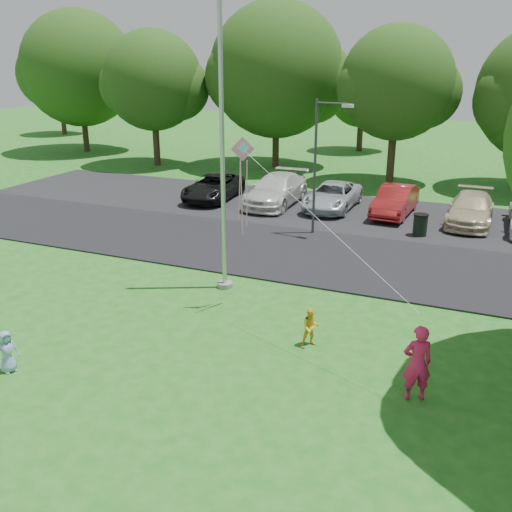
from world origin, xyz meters
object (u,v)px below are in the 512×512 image
at_px(street_lamp, 320,156).
at_px(child_yellow, 311,327).
at_px(flagpole, 222,158).
at_px(trash_can, 420,225).
at_px(kite, 245,166).
at_px(child_blue, 7,352).
at_px(woman, 417,363).

distance_m(street_lamp, child_yellow, 10.03).
bearing_deg(flagpole, trash_can, 58.01).
distance_m(flagpole, kite, 1.75).
relative_size(flagpole, trash_can, 10.42).
height_order(street_lamp, child_blue, street_lamp).
distance_m(woman, child_blue, 9.34).
bearing_deg(child_yellow, street_lamp, 75.99).
xyz_separation_m(flagpole, woman, (6.55, -4.08, -3.29)).
height_order(trash_can, child_yellow, child_yellow).
relative_size(trash_can, child_blue, 0.92).
height_order(child_blue, kite, kite).
relative_size(child_yellow, child_blue, 0.98).
bearing_deg(child_blue, woman, -54.61).
bearing_deg(flagpole, street_lamp, 80.97).
height_order(flagpole, child_blue, flagpole).
bearing_deg(kite, child_blue, -153.71).
distance_m(child_yellow, child_blue, 7.35).
xyz_separation_m(flagpole, child_yellow, (3.74, -2.64, -3.66)).
xyz_separation_m(woman, child_blue, (-8.97, -2.57, -0.36)).
bearing_deg(woman, street_lamp, -88.66).
xyz_separation_m(street_lamp, woman, (5.50, -10.69, -2.41)).
distance_m(flagpole, street_lamp, 6.76).
relative_size(street_lamp, child_yellow, 5.37).
relative_size(street_lamp, kite, 0.96).
bearing_deg(trash_can, street_lamp, -160.71).
relative_size(flagpole, street_lamp, 1.83).
distance_m(woman, child_yellow, 3.18).
bearing_deg(flagpole, kite, -42.93).
height_order(child_yellow, child_blue, child_blue).
distance_m(trash_can, woman, 12.18).
bearing_deg(street_lamp, child_blue, -96.79).
xyz_separation_m(child_yellow, child_blue, (-6.15, -4.01, 0.01)).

